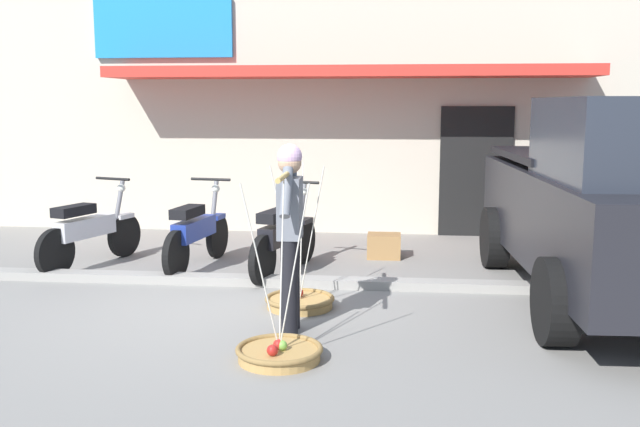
{
  "coord_description": "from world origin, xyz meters",
  "views": [
    {
      "loc": [
        1.5,
        -7.05,
        2.05
      ],
      "look_at": [
        0.69,
        0.6,
        0.85
      ],
      "focal_mm": 39.91,
      "sensor_mm": 36.0,
      "label": 1
    }
  ],
  "objects_px": {
    "fruit_basket_left_side": "(300,301)",
    "motorcycle_third_in_row": "(283,237)",
    "motorcycle_nearest_shop": "(89,231)",
    "wooden_crate": "(384,246)",
    "fruit_vendor": "(290,225)",
    "fruit_basket_right_side": "(279,352)",
    "parked_truck": "(620,205)",
    "motorcycle_second_in_row": "(196,233)"
  },
  "relations": [
    {
      "from": "fruit_basket_left_side",
      "to": "motorcycle_third_in_row",
      "type": "height_order",
      "value": "fruit_basket_left_side"
    },
    {
      "from": "motorcycle_nearest_shop",
      "to": "wooden_crate",
      "type": "relative_size",
      "value": 3.98
    },
    {
      "from": "fruit_vendor",
      "to": "fruit_basket_right_side",
      "type": "height_order",
      "value": "fruit_vendor"
    },
    {
      "from": "parked_truck",
      "to": "wooden_crate",
      "type": "distance_m",
      "value": 3.22
    },
    {
      "from": "motorcycle_second_in_row",
      "to": "fruit_basket_left_side",
      "type": "bearing_deg",
      "value": -46.5
    },
    {
      "from": "motorcycle_nearest_shop",
      "to": "motorcycle_second_in_row",
      "type": "xyz_separation_m",
      "value": [
        1.37,
        0.05,
        0.0
      ]
    },
    {
      "from": "fruit_basket_right_side",
      "to": "wooden_crate",
      "type": "relative_size",
      "value": 3.3
    },
    {
      "from": "fruit_basket_right_side",
      "to": "parked_truck",
      "type": "bearing_deg",
      "value": 31.98
    },
    {
      "from": "fruit_vendor",
      "to": "parked_truck",
      "type": "height_order",
      "value": "parked_truck"
    },
    {
      "from": "motorcycle_third_in_row",
      "to": "wooden_crate",
      "type": "distance_m",
      "value": 1.61
    },
    {
      "from": "fruit_basket_right_side",
      "to": "parked_truck",
      "type": "height_order",
      "value": "parked_truck"
    },
    {
      "from": "fruit_basket_left_side",
      "to": "motorcycle_nearest_shop",
      "type": "xyz_separation_m",
      "value": [
        -2.88,
        1.54,
        0.38
      ]
    },
    {
      "from": "motorcycle_second_in_row",
      "to": "parked_truck",
      "type": "distance_m",
      "value": 4.88
    },
    {
      "from": "fruit_vendor",
      "to": "fruit_basket_right_side",
      "type": "bearing_deg",
      "value": -88.65
    },
    {
      "from": "motorcycle_nearest_shop",
      "to": "motorcycle_third_in_row",
      "type": "bearing_deg",
      "value": -3.19
    },
    {
      "from": "motorcycle_nearest_shop",
      "to": "fruit_vendor",
      "type": "bearing_deg",
      "value": -38.3
    },
    {
      "from": "motorcycle_nearest_shop",
      "to": "wooden_crate",
      "type": "bearing_deg",
      "value": 13.88
    },
    {
      "from": "fruit_basket_left_side",
      "to": "parked_truck",
      "type": "relative_size",
      "value": 0.3
    },
    {
      "from": "fruit_vendor",
      "to": "fruit_basket_left_side",
      "type": "relative_size",
      "value": 1.17
    },
    {
      "from": "fruit_basket_left_side",
      "to": "parked_truck",
      "type": "bearing_deg",
      "value": 8.56
    },
    {
      "from": "fruit_vendor",
      "to": "fruit_basket_left_side",
      "type": "bearing_deg",
      "value": 91.45
    },
    {
      "from": "fruit_basket_right_side",
      "to": "motorcycle_second_in_row",
      "type": "distance_m",
      "value": 3.47
    },
    {
      "from": "fruit_basket_left_side",
      "to": "wooden_crate",
      "type": "bearing_deg",
      "value": 71.75
    },
    {
      "from": "fruit_basket_left_side",
      "to": "fruit_basket_right_side",
      "type": "relative_size",
      "value": 1.0
    },
    {
      "from": "fruit_basket_left_side",
      "to": "fruit_basket_right_side",
      "type": "height_order",
      "value": "same"
    },
    {
      "from": "motorcycle_second_in_row",
      "to": "parked_truck",
      "type": "relative_size",
      "value": 0.38
    },
    {
      "from": "motorcycle_second_in_row",
      "to": "parked_truck",
      "type": "bearing_deg",
      "value": -13.19
    },
    {
      "from": "motorcycle_second_in_row",
      "to": "wooden_crate",
      "type": "height_order",
      "value": "motorcycle_second_in_row"
    },
    {
      "from": "motorcycle_second_in_row",
      "to": "motorcycle_nearest_shop",
      "type": "bearing_deg",
      "value": -177.96
    },
    {
      "from": "wooden_crate",
      "to": "motorcycle_nearest_shop",
      "type": "bearing_deg",
      "value": -166.12
    },
    {
      "from": "motorcycle_third_in_row",
      "to": "fruit_basket_left_side",
      "type": "bearing_deg",
      "value": -74.72
    },
    {
      "from": "motorcycle_second_in_row",
      "to": "wooden_crate",
      "type": "bearing_deg",
      "value": 20.41
    },
    {
      "from": "motorcycle_second_in_row",
      "to": "motorcycle_third_in_row",
      "type": "distance_m",
      "value": 1.14
    },
    {
      "from": "motorcycle_nearest_shop",
      "to": "wooden_crate",
      "type": "xyz_separation_m",
      "value": [
        3.69,
        0.91,
        -0.29
      ]
    },
    {
      "from": "motorcycle_nearest_shop",
      "to": "motorcycle_second_in_row",
      "type": "height_order",
      "value": "same"
    },
    {
      "from": "fruit_vendor",
      "to": "fruit_basket_right_side",
      "type": "relative_size",
      "value": 1.17
    },
    {
      "from": "fruit_basket_left_side",
      "to": "motorcycle_third_in_row",
      "type": "bearing_deg",
      "value": 105.28
    },
    {
      "from": "motorcycle_third_in_row",
      "to": "fruit_basket_right_side",
      "type": "bearing_deg",
      "value": -81.77
    },
    {
      "from": "fruit_vendor",
      "to": "motorcycle_nearest_shop",
      "type": "height_order",
      "value": "fruit_vendor"
    },
    {
      "from": "fruit_vendor",
      "to": "motorcycle_third_in_row",
      "type": "xyz_separation_m",
      "value": [
        -0.4,
        2.15,
        -0.52
      ]
    },
    {
      "from": "fruit_vendor",
      "to": "motorcycle_second_in_row",
      "type": "bearing_deg",
      "value": 123.16
    },
    {
      "from": "fruit_basket_left_side",
      "to": "motorcycle_nearest_shop",
      "type": "height_order",
      "value": "fruit_basket_left_side"
    }
  ]
}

